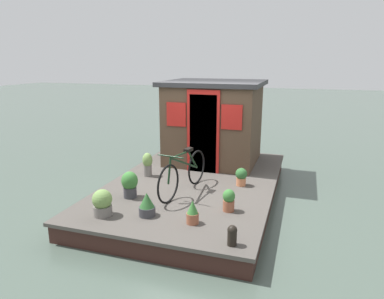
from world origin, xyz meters
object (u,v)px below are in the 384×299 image
Objects in this scene: bicycle at (184,173)px; potted_plant_sage at (130,184)px; potted_plant_lavender at (148,164)px; potted_plant_succulent at (241,176)px; potted_plant_fern at (102,203)px; potted_plant_ivy at (229,200)px; houseboat_cabin at (214,122)px; mooring_bollard at (232,235)px; potted_plant_mint at (193,213)px; potted_plant_basil at (147,205)px.

bicycle is 0.99m from potted_plant_sage.
potted_plant_succulent is at bearing -88.92° from potted_plant_lavender.
bicycle is at bearing -33.83° from potted_plant_fern.
potted_plant_sage is at bearing 89.25° from potted_plant_ivy.
houseboat_cabin is 7.86× the size of mooring_bollard.
potted_plant_fern is at bearing -175.55° from potted_plant_lavender.
bicycle reaches higher than potted_plant_fern.
potted_plant_mint is 1.30× the size of mooring_bollard.
potted_plant_mint is at bearing 167.82° from potted_plant_succulent.
bicycle is 1.25m from potted_plant_lavender.
houseboat_cabin is at bearing 0.19° from bicycle.
houseboat_cabin is at bearing 19.74° from potted_plant_ivy.
potted_plant_basil is at bearing 176.33° from houseboat_cabin.
houseboat_cabin is 4.43× the size of potted_plant_lavender.
potted_plant_basil is at bearing 168.88° from bicycle.
potted_plant_mint is 0.83m from mooring_bollard.
potted_plant_basil is at bearing -134.19° from potted_plant_sage.
potted_plant_ivy is at bearing -160.26° from houseboat_cabin.
potted_plant_fern is (-0.79, 1.86, 0.02)m from potted_plant_ivy.
houseboat_cabin reaches higher than potted_plant_succulent.
potted_plant_succulent is at bearing -12.18° from potted_plant_mint.
potted_plant_sage is 1.20m from potted_plant_lavender.
houseboat_cabin is at bearing -17.08° from potted_plant_sage.
potted_plant_mint is at bearing -92.28° from potted_plant_basil.
houseboat_cabin is at bearing -34.33° from potted_plant_lavender.
potted_plant_lavender reaches higher than potted_plant_basil.
potted_plant_fern is at bearing 165.91° from houseboat_cabin.
potted_plant_lavender is at bearing 145.67° from houseboat_cabin.
bicycle is 3.63× the size of potted_plant_sage.
potted_plant_fern is at bearing 137.89° from potted_plant_succulent.
houseboat_cabin is 4.07m from mooring_bollard.
potted_plant_lavender is 2.00m from potted_plant_succulent.
potted_plant_sage is at bearing 121.54° from bicycle.
houseboat_cabin is 2.92m from potted_plant_sage.
potted_plant_sage is 0.82m from potted_plant_fern.
potted_plant_basil is 0.77m from potted_plant_mint.
houseboat_cabin is at bearing -14.09° from potted_plant_fern.
potted_plant_basil is 1.97m from potted_plant_lavender.
bicycle is (-2.19, -0.01, -0.59)m from houseboat_cabin.
mooring_bollard is (-1.08, -2.09, -0.10)m from potted_plant_sage.
potted_plant_ivy is 1.25m from potted_plant_succulent.
houseboat_cabin is 3.48m from potted_plant_mint.
potted_plant_succulent is at bearing 7.37° from mooring_bollard.
potted_plant_basil reaches higher than potted_plant_succulent.
potted_plant_basil is (-3.31, 0.21, -0.79)m from houseboat_cabin.
potted_plant_ivy is (-2.73, -0.98, -0.79)m from houseboat_cabin.
mooring_bollard is (-1.05, -0.28, -0.04)m from potted_plant_ivy.
potted_plant_lavender reaches higher than potted_plant_fern.
potted_plant_lavender is (1.79, 0.83, 0.09)m from potted_plant_basil.
potted_plant_lavender reaches higher than potted_plant_sage.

